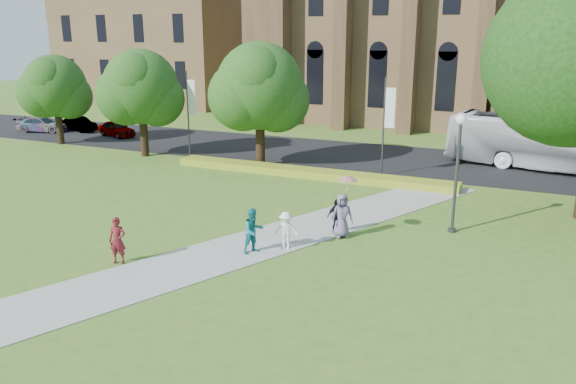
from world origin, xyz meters
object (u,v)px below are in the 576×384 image
at_px(streetlamp, 458,159).
at_px(pedestrian_0, 117,240).
at_px(car_2, 42,125).
at_px(car_0, 117,129).
at_px(car_1, 80,124).
at_px(tour_coach, 550,143).

xyz_separation_m(streetlamp, pedestrian_0, (-11.14, -8.83, -2.35)).
bearing_deg(car_2, pedestrian_0, -145.49).
distance_m(car_0, car_1, 4.88).
xyz_separation_m(tour_coach, car_2, (-41.09, -2.47, -1.12)).
bearing_deg(car_1, car_2, 133.72).
bearing_deg(tour_coach, streetlamp, 174.60).
bearing_deg(tour_coach, car_0, 102.21).
bearing_deg(car_1, car_0, -86.01).
distance_m(streetlamp, car_2, 39.21).
xyz_separation_m(car_0, car_1, (-4.82, 0.76, -0.04)).
height_order(car_0, pedestrian_0, pedestrian_0).
bearing_deg(car_2, tour_coach, -103.43).
bearing_deg(pedestrian_0, car_1, 118.43).
height_order(car_2, pedestrian_0, pedestrian_0).
height_order(tour_coach, car_0, tour_coach).
bearing_deg(car_1, pedestrian_0, -121.04).
relative_size(tour_coach, car_0, 3.26).
bearing_deg(car_1, tour_coach, -75.83).
height_order(streetlamp, tour_coach, streetlamp).
bearing_deg(car_0, car_1, 98.81).
height_order(streetlamp, pedestrian_0, streetlamp).
xyz_separation_m(car_1, car_2, (-2.79, -1.66, 0.02)).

